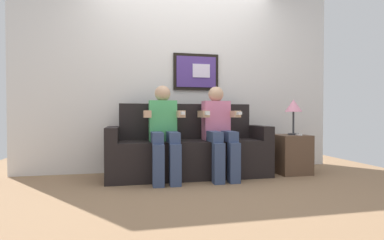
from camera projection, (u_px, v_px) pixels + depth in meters
ground_plane at (195, 182)px, 3.26m from camera, size 5.68×5.68×0.00m
back_wall_assembly at (183, 76)px, 3.98m from camera, size 4.37×0.10×2.60m
couch at (189, 151)px, 3.57m from camera, size 1.97×0.58×0.90m
person_on_left at (164, 128)px, 3.33m from camera, size 0.46×0.56×1.11m
person_on_right at (219, 128)px, 3.47m from camera, size 0.46×0.56×1.11m
side_table_right at (291, 154)px, 3.74m from camera, size 0.40×0.40×0.50m
table_lamp at (294, 107)px, 3.74m from camera, size 0.22×0.22×0.46m
spare_remote_on_table at (298, 135)px, 3.66m from camera, size 0.04×0.13×0.02m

